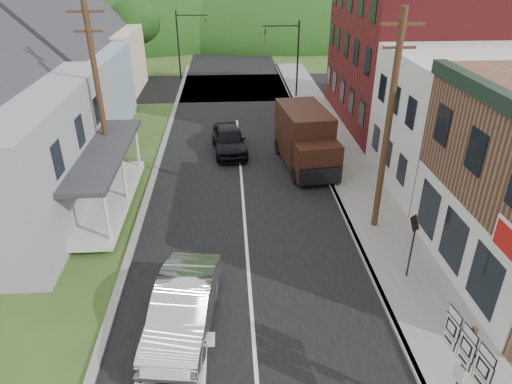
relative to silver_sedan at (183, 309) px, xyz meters
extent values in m
plane|color=#2D4719|center=(2.15, 2.06, -0.82)|extent=(120.00, 120.00, 0.00)
cube|color=black|center=(2.15, 12.06, -0.82)|extent=(9.00, 90.00, 0.02)
cube|color=black|center=(2.15, 29.06, -0.82)|extent=(60.00, 9.00, 0.02)
cube|color=slate|center=(8.05, 10.06, -0.75)|extent=(2.80, 55.00, 0.15)
cube|color=slate|center=(6.70, 10.06, -0.75)|extent=(0.20, 55.00, 0.15)
cube|color=slate|center=(-2.50, 10.06, -0.76)|extent=(0.30, 55.00, 0.12)
cube|color=silver|center=(13.45, 9.56, 2.43)|extent=(8.00, 7.00, 6.50)
cube|color=maroon|center=(13.45, 19.06, 4.18)|extent=(8.00, 12.00, 10.00)
cube|color=#7E93AC|center=(-8.85, 19.06, 1.68)|extent=(7.00, 8.00, 5.00)
cube|color=beige|center=(-9.35, 28.06, 1.68)|extent=(7.00, 8.00, 5.00)
cylinder|color=#472D19|center=(7.75, 5.56, 3.68)|extent=(0.26, 0.26, 9.00)
cube|color=#472D19|center=(7.75, 5.56, 7.58)|extent=(1.60, 0.10, 0.10)
cube|color=#472D19|center=(7.75, 5.56, 6.78)|extent=(1.20, 0.10, 0.10)
cylinder|color=#472D19|center=(-4.35, 10.06, 3.68)|extent=(0.26, 0.26, 9.00)
cube|color=#472D19|center=(-4.35, 10.06, 7.58)|extent=(1.60, 0.10, 0.10)
cube|color=#472D19|center=(-4.35, 10.06, 6.78)|extent=(1.20, 0.10, 0.10)
cylinder|color=black|center=(7.15, 25.56, 2.18)|extent=(0.14, 0.14, 6.00)
cylinder|color=black|center=(5.75, 25.56, 4.78)|extent=(2.80, 0.10, 0.10)
imported|color=olive|center=(4.55, 25.56, 4.08)|extent=(0.16, 0.20, 1.00)
cylinder|color=black|center=(-2.85, 32.56, 2.18)|extent=(0.14, 0.14, 6.00)
cylinder|color=black|center=(-1.45, 32.56, 4.78)|extent=(2.80, 0.10, 0.10)
imported|color=olive|center=(-0.25, 32.56, 4.08)|extent=(0.16, 0.20, 1.00)
cylinder|color=#382616|center=(-6.85, 34.06, 1.14)|extent=(0.36, 0.36, 3.92)
ellipsoid|color=#12340F|center=(-6.85, 34.06, 4.08)|extent=(4.80, 4.80, 4.08)
ellipsoid|color=#12340F|center=(2.15, 57.06, -0.82)|extent=(90.00, 30.00, 16.00)
imported|color=#B0B1B5|center=(0.00, 0.00, 0.00)|extent=(2.33, 5.16, 1.64)
imported|color=black|center=(1.55, 14.38, -0.05)|extent=(2.30, 4.71, 1.55)
cube|color=black|center=(5.67, 12.63, 0.91)|extent=(2.77, 4.58, 2.86)
cube|color=black|center=(5.97, 10.08, 0.41)|extent=(2.44, 1.84, 1.88)
cube|color=black|center=(5.95, 10.28, 1.20)|extent=(2.20, 1.42, 0.05)
cube|color=black|center=(6.07, 9.25, -0.08)|extent=(2.17, 0.41, 0.89)
cylinder|color=black|center=(4.93, 10.06, -0.38)|extent=(0.38, 0.91, 0.89)
cylinder|color=black|center=(6.99, 10.30, -0.38)|extent=(0.38, 0.91, 0.89)
cylinder|color=black|center=(4.46, 13.98, -0.38)|extent=(0.38, 0.91, 0.89)
cylinder|color=black|center=(6.52, 14.22, -0.38)|extent=(0.38, 0.91, 0.89)
cube|color=#472D19|center=(6.95, -3.68, 0.87)|extent=(0.11, 0.11, 3.08)
cube|color=black|center=(6.90, -3.69, 1.84)|extent=(0.25, 1.75, 0.07)
cube|color=silver|center=(6.94, -4.31, 2.23)|extent=(0.08, 0.48, 0.19)
cube|color=silver|center=(6.94, -4.31, 1.84)|extent=(0.08, 0.53, 0.48)
cube|color=silver|center=(6.94, -4.31, 1.44)|extent=(0.08, 0.48, 0.25)
cube|color=silver|center=(6.86, -3.69, 2.23)|extent=(0.08, 0.48, 0.19)
cube|color=silver|center=(6.86, -3.69, 1.84)|extent=(0.08, 0.53, 0.48)
cube|color=silver|center=(6.86, -3.69, 1.44)|extent=(0.08, 0.48, 0.25)
cube|color=silver|center=(6.79, -3.08, 2.23)|extent=(0.08, 0.48, 0.19)
cube|color=silver|center=(6.79, -3.08, 1.84)|extent=(0.08, 0.53, 0.48)
cube|color=silver|center=(6.79, -3.08, 1.44)|extent=(0.08, 0.48, 0.25)
cube|color=silver|center=(6.86, -3.69, 0.96)|extent=(0.06, 0.40, 0.48)
cylinder|color=black|center=(7.90, 2.00, 0.56)|extent=(0.07, 0.07, 2.47)
cube|color=black|center=(7.83, 2.00, 1.59)|extent=(0.06, 0.73, 0.73)
cube|color=#FFB40D|center=(7.85, 2.00, 1.59)|extent=(0.06, 0.66, 0.66)
camera|label=1|loc=(1.59, -10.93, 9.84)|focal=32.00mm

